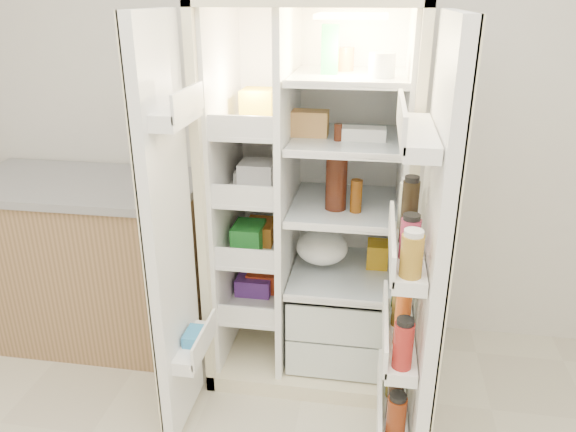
# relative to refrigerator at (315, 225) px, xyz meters

# --- Properties ---
(wall_back) EXTENTS (4.00, 0.02, 2.70)m
(wall_back) POSITION_rel_refrigerator_xyz_m (-0.01, 0.35, 0.61)
(wall_back) COLOR silver
(wall_back) RESTS_ON floor
(refrigerator) EXTENTS (0.92, 0.70, 1.80)m
(refrigerator) POSITION_rel_refrigerator_xyz_m (0.00, 0.00, 0.00)
(refrigerator) COLOR beige
(refrigerator) RESTS_ON floor
(freezer_door) EXTENTS (0.15, 0.40, 1.72)m
(freezer_door) POSITION_rel_refrigerator_xyz_m (-0.51, -0.60, 0.15)
(freezer_door) COLOR white
(freezer_door) RESTS_ON floor
(fridge_door) EXTENTS (0.17, 0.58, 1.72)m
(fridge_door) POSITION_rel_refrigerator_xyz_m (0.47, -0.70, 0.12)
(fridge_door) COLOR white
(fridge_door) RESTS_ON floor
(kitchen_counter) EXTENTS (1.25, 0.67, 0.91)m
(kitchen_counter) POSITION_rel_refrigerator_xyz_m (-1.23, -0.00, -0.29)
(kitchen_counter) COLOR #9B734D
(kitchen_counter) RESTS_ON floor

